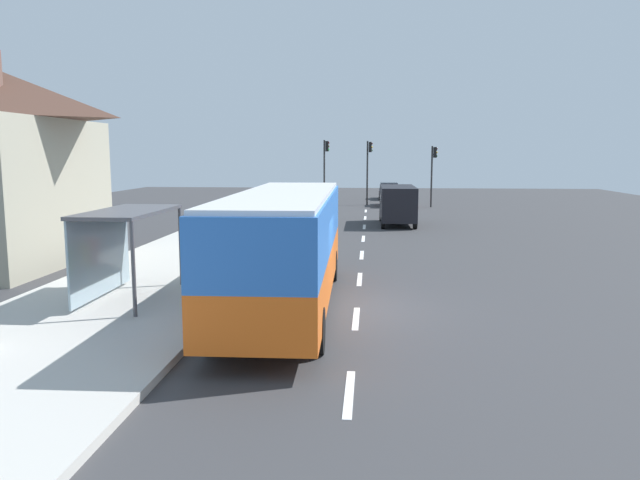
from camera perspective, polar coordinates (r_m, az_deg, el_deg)
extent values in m
cube|color=#38383A|center=(30.68, 3.58, 0.08)|extent=(56.00, 92.00, 0.04)
cube|color=beige|center=(20.09, -15.78, -4.14)|extent=(6.20, 30.00, 0.18)
cube|color=silver|center=(11.21, 2.73, -14.07)|extent=(0.16, 2.20, 0.01)
cube|color=silver|center=(15.95, 3.37, -7.30)|extent=(0.16, 2.20, 0.01)
cube|color=silver|center=(20.82, 3.70, -3.66)|extent=(0.16, 2.20, 0.01)
cube|color=silver|center=(25.73, 3.91, -1.41)|extent=(0.16, 2.20, 0.01)
cube|color=silver|center=(30.67, 4.05, 0.12)|extent=(0.16, 2.20, 0.01)
cube|color=silver|center=(35.63, 4.15, 1.23)|extent=(0.16, 2.20, 0.01)
cube|color=silver|center=(40.60, 4.23, 2.06)|extent=(0.16, 2.20, 0.01)
cube|color=silver|center=(45.58, 4.28, 2.71)|extent=(0.16, 2.20, 0.01)
cube|color=orange|center=(16.67, -3.25, -2.86)|extent=(2.72, 11.05, 1.15)
cube|color=blue|center=(16.47, -3.29, 1.59)|extent=(2.72, 11.05, 1.45)
cube|color=silver|center=(16.41, -3.31, 4.28)|extent=(2.59, 10.83, 0.12)
cube|color=black|center=(21.88, -1.59, 3.00)|extent=(2.30, 0.17, 1.22)
cube|color=black|center=(16.18, -7.76, 1.15)|extent=(0.25, 8.58, 1.10)
cylinder|color=black|center=(20.73, -5.07, -2.34)|extent=(0.30, 1.01, 1.00)
cylinder|color=black|center=(20.51, 1.19, -2.42)|extent=(0.30, 1.01, 1.00)
cylinder|color=black|center=(13.45, -9.96, -8.15)|extent=(0.30, 1.01, 1.00)
cylinder|color=black|center=(13.12, -0.21, -8.45)|extent=(0.30, 1.01, 1.00)
cube|color=black|center=(36.82, 7.23, 3.46)|extent=(2.05, 5.22, 1.96)
cube|color=black|center=(36.80, 7.24, 3.98)|extent=(2.07, 3.14, 0.44)
cylinder|color=black|center=(34.99, 8.85, 1.58)|extent=(0.23, 0.68, 0.68)
cylinder|color=black|center=(34.89, 5.90, 1.61)|extent=(0.23, 0.68, 0.68)
cylinder|color=black|center=(38.96, 8.38, 2.24)|extent=(0.23, 0.68, 0.68)
cylinder|color=black|center=(38.86, 5.73, 2.27)|extent=(0.23, 0.68, 0.68)
cube|color=#A51919|center=(50.22, 6.68, 3.88)|extent=(1.84, 4.41, 0.60)
cube|color=black|center=(50.38, 6.68, 4.57)|extent=(1.60, 2.39, 0.60)
cylinder|color=black|center=(48.79, 7.71, 3.38)|extent=(0.21, 0.64, 0.64)
cylinder|color=black|center=(48.72, 5.78, 3.41)|extent=(0.21, 0.64, 0.64)
cylinder|color=black|center=(51.78, 7.52, 3.65)|extent=(0.21, 0.64, 0.64)
cylinder|color=black|center=(51.71, 5.70, 3.68)|extent=(0.21, 0.64, 0.64)
cube|color=black|center=(57.79, 6.43, 4.42)|extent=(1.83, 4.41, 0.60)
cube|color=black|center=(57.95, 6.44, 5.02)|extent=(1.60, 2.39, 0.60)
cylinder|color=black|center=(56.33, 7.30, 4.01)|extent=(0.20, 0.64, 0.64)
cylinder|color=black|center=(56.30, 5.62, 4.03)|extent=(0.20, 0.64, 0.64)
cylinder|color=black|center=(59.33, 7.19, 4.21)|extent=(0.20, 0.64, 0.64)
cylinder|color=black|center=(59.29, 5.60, 4.23)|extent=(0.20, 0.64, 0.64)
cylinder|color=green|center=(20.23, -9.05, -2.22)|extent=(0.52, 0.52, 0.95)
cylinder|color=orange|center=(20.90, -8.59, -1.88)|extent=(0.52, 0.52, 0.95)
cylinder|color=yellow|center=(21.57, -8.17, -1.56)|extent=(0.52, 0.52, 0.95)
cylinder|color=red|center=(22.25, -7.77, -1.26)|extent=(0.52, 0.52, 0.95)
cylinder|color=#2D2D2D|center=(49.54, 10.35, 5.82)|extent=(0.14, 0.14, 4.82)
cube|color=black|center=(49.53, 10.66, 8.02)|extent=(0.24, 0.28, 0.84)
sphere|color=#360606|center=(49.54, 10.81, 8.34)|extent=(0.16, 0.16, 0.16)
sphere|color=#F2B20C|center=(49.54, 10.80, 8.02)|extent=(0.16, 0.16, 0.16)
sphere|color=black|center=(49.54, 10.79, 7.70)|extent=(0.16, 0.16, 0.16)
cylinder|color=#2D2D2D|center=(50.24, 0.40, 6.26)|extent=(0.14, 0.14, 5.32)
cube|color=black|center=(50.20, 0.66, 8.72)|extent=(0.24, 0.28, 0.84)
sphere|color=#360606|center=(50.20, 0.80, 9.04)|extent=(0.16, 0.16, 0.16)
sphere|color=#3C2C03|center=(50.20, 0.80, 8.72)|extent=(0.16, 0.16, 0.16)
sphere|color=green|center=(50.19, 0.79, 8.40)|extent=(0.16, 0.16, 0.16)
cylinder|color=#2D2D2D|center=(50.90, 4.42, 6.23)|extent=(0.14, 0.14, 5.26)
cube|color=black|center=(50.88, 4.70, 8.62)|extent=(0.24, 0.28, 0.84)
sphere|color=#360606|center=(50.88, 4.84, 8.94)|extent=(0.16, 0.16, 0.16)
sphere|color=#F2B20C|center=(50.88, 4.84, 8.62)|extent=(0.16, 0.16, 0.16)
sphere|color=black|center=(50.87, 4.83, 8.31)|extent=(0.16, 0.16, 0.16)
cube|color=#4C4C51|center=(17.75, -17.44, 2.52)|extent=(1.80, 4.00, 0.10)
cube|color=#8CA5B2|center=(18.23, -19.76, -1.25)|extent=(0.06, 3.80, 2.30)
cylinder|color=#4C4C51|center=(15.85, -16.98, -2.57)|extent=(0.10, 0.10, 2.44)
cylinder|color=#4C4C51|center=(19.38, -12.86, -0.54)|extent=(0.10, 0.10, 2.44)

